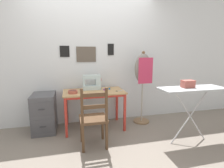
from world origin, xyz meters
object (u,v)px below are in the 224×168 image
object	(u,v)px
wooden_chair	(93,119)
thread_spool_mid_table	(107,89)
scissors	(118,91)
storage_box	(188,84)
thread_spool_near_machine	(104,90)
filing_cabinet	(44,113)
dress_form	(143,72)
fabric_bowl	(73,92)
thread_spool_far_edge	(109,89)
sewing_machine	(93,83)
ironing_board	(192,91)

from	to	relation	value
wooden_chair	thread_spool_mid_table	bearing A→B (deg)	62.18
scissors	storage_box	bearing A→B (deg)	-39.06
thread_spool_near_machine	filing_cabinet	xyz separation A→B (m)	(-1.08, 0.09, -0.39)
dress_form	fabric_bowl	bearing A→B (deg)	-173.79
thread_spool_mid_table	thread_spool_near_machine	bearing A→B (deg)	-173.68
filing_cabinet	dress_form	xyz separation A→B (m)	(1.86, -0.03, 0.68)
dress_form	storage_box	world-z (taller)	dress_form
thread_spool_near_machine	wooden_chair	xyz separation A→B (m)	(-0.30, -0.65, -0.29)
thread_spool_far_edge	dress_form	size ratio (longest dim) A/B	0.03
thread_spool_far_edge	wooden_chair	world-z (taller)	wooden_chair
wooden_chair	storage_box	xyz separation A→B (m)	(1.43, -0.18, 0.50)
scissors	thread_spool_mid_table	world-z (taller)	thread_spool_mid_table
filing_cabinet	wooden_chair	bearing A→B (deg)	-43.42
fabric_bowl	dress_form	xyz separation A→B (m)	(1.35, 0.15, 0.28)
sewing_machine	wooden_chair	size ratio (longest dim) A/B	0.37
thread_spool_mid_table	filing_cabinet	distance (m)	1.20
sewing_machine	fabric_bowl	xyz separation A→B (m)	(-0.38, -0.24, -0.10)
thread_spool_mid_table	dress_form	distance (m)	0.79
scissors	storage_box	xyz separation A→B (m)	(0.90, -0.73, 0.22)
thread_spool_near_machine	filing_cabinet	size ratio (longest dim) A/B	0.06
wooden_chair	storage_box	world-z (taller)	storage_box
scissors	fabric_bowl	bearing A→B (deg)	179.20
thread_spool_near_machine	dress_form	bearing A→B (deg)	4.15
scissors	thread_spool_far_edge	world-z (taller)	thread_spool_far_edge
thread_spool_far_edge	dress_form	world-z (taller)	dress_form
filing_cabinet	ironing_board	world-z (taller)	ironing_board
thread_spool_far_edge	filing_cabinet	bearing A→B (deg)	178.71
thread_spool_near_machine	thread_spool_far_edge	distance (m)	0.13
thread_spool_near_machine	storage_box	size ratio (longest dim) A/B	0.21
thread_spool_near_machine	filing_cabinet	bearing A→B (deg)	175.25
thread_spool_near_machine	thread_spool_far_edge	bearing A→B (deg)	29.61
sewing_machine	filing_cabinet	size ratio (longest dim) A/B	0.51
sewing_machine	ironing_board	bearing A→B (deg)	-36.16
ironing_board	storage_box	bearing A→B (deg)	149.46
filing_cabinet	dress_form	distance (m)	1.98
filing_cabinet	storage_box	size ratio (longest dim) A/B	3.54
thread_spool_mid_table	wooden_chair	xyz separation A→B (m)	(-0.35, -0.66, -0.29)
sewing_machine	dress_form	distance (m)	0.99
thread_spool_mid_table	ironing_board	distance (m)	1.44
filing_cabinet	scissors	bearing A→B (deg)	-8.27
filing_cabinet	storage_box	bearing A→B (deg)	-22.56
scissors	thread_spool_mid_table	size ratio (longest dim) A/B	3.15
storage_box	thread_spool_mid_table	bearing A→B (deg)	142.33
fabric_bowl	thread_spool_mid_table	bearing A→B (deg)	8.79
thread_spool_near_machine	dress_form	size ratio (longest dim) A/B	0.03
wooden_chair	dress_form	world-z (taller)	dress_form
scissors	thread_spool_far_edge	size ratio (longest dim) A/B	3.37
scissors	dress_form	bearing A→B (deg)	16.22
sewing_machine	thread_spool_near_machine	world-z (taller)	sewing_machine
scissors	wooden_chair	distance (m)	0.81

